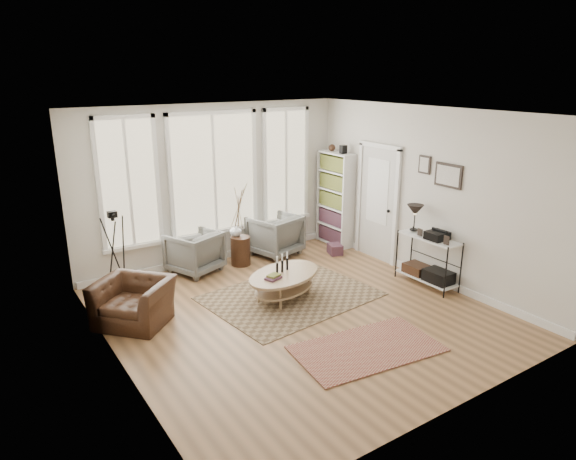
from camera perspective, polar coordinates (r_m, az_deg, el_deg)
room at (r=7.21m, az=1.33°, el=1.11°), size 5.50×5.54×2.90m
bay_window at (r=9.42m, az=-8.20°, el=5.94°), size 4.14×0.12×2.24m
door at (r=9.69m, az=9.93°, el=3.24°), size 0.09×1.06×2.22m
bookcase at (r=10.43m, az=5.30°, el=3.47°), size 0.31×0.85×2.06m
low_shelf at (r=8.79m, az=15.27°, el=-2.77°), size 0.38×1.08×1.30m
wall_art at (r=8.60m, az=16.73°, el=6.12°), size 0.04×0.88×0.44m
rug_main at (r=8.22m, az=0.29°, el=-7.35°), size 2.71×2.15×0.01m
rug_runner at (r=6.85m, az=8.76°, el=-12.87°), size 1.98×1.25×0.01m
coffee_table at (r=8.02m, az=-0.47°, el=-5.46°), size 1.56×1.26×0.62m
armchair_left at (r=9.22m, az=-10.35°, el=-2.40°), size 1.04×1.05×0.74m
armchair_right at (r=9.92m, az=-1.48°, el=-0.54°), size 1.04×1.06×0.79m
side_table at (r=9.33m, az=-5.37°, el=0.32°), size 0.36×0.36×1.50m
vase at (r=9.42m, az=-5.83°, el=-0.00°), size 0.24×0.24×0.22m
accent_chair at (r=7.61m, az=-16.79°, el=-7.66°), size 1.30×1.29×0.64m
tripod_camera at (r=8.45m, az=-18.49°, el=-2.94°), size 0.49×0.49×1.39m
book_stack_near at (r=10.07m, az=5.24°, el=-2.13°), size 0.32×0.37×0.20m
book_stack_far at (r=10.07m, az=5.29°, el=-2.32°), size 0.21×0.25×0.14m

